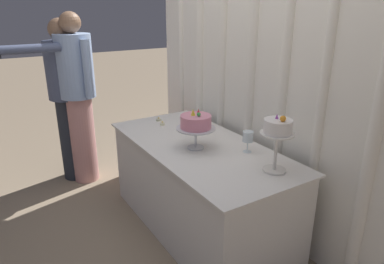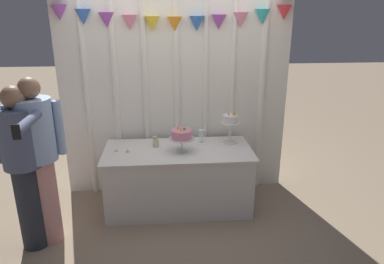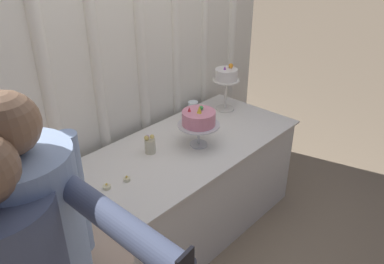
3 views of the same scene
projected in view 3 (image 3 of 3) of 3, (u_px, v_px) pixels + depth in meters
The scene contains 9 objects.
ground_plane at pixel (198, 230), 3.12m from camera, with size 24.00×24.00×0.00m, color gray.
draped_curtain at pixel (137, 41), 2.80m from camera, with size 2.87×0.18×2.60m.
cake_table at pixel (188, 187), 3.00m from camera, with size 1.75×0.83×0.76m.
cake_display_nearleft at pixel (199, 120), 2.71m from camera, with size 0.30×0.30×0.32m.
cake_display_nearright at pixel (226, 78), 3.21m from camera, with size 0.22×0.22×0.40m.
wine_glass at pixel (193, 107), 3.10m from camera, with size 0.08×0.08×0.16m.
flower_vase at pixel (150, 145), 2.69m from camera, with size 0.08×0.08×0.15m.
tealight_far_left at pixel (107, 187), 2.35m from camera, with size 0.05×0.05×0.04m.
tealight_near_left at pixel (127, 179), 2.42m from camera, with size 0.04×0.04×0.04m.
Camera 3 is at (-1.78, -1.57, 2.17)m, focal length 36.55 mm.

